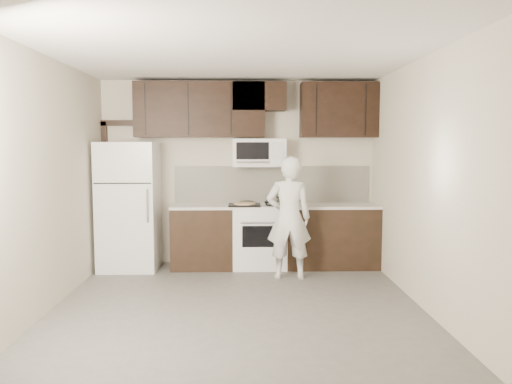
{
  "coord_description": "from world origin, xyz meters",
  "views": [
    {
      "loc": [
        0.06,
        -5.17,
        1.76
      ],
      "look_at": [
        0.22,
        0.9,
        1.19
      ],
      "focal_mm": 35.0,
      "sensor_mm": 36.0,
      "label": 1
    }
  ],
  "objects_px": {
    "stove": "(259,235)",
    "microwave": "(259,153)",
    "refrigerator": "(129,206)",
    "person": "(289,218)"
  },
  "relations": [
    {
      "from": "stove",
      "to": "microwave",
      "type": "xyz_separation_m",
      "value": [
        -0.0,
        0.12,
        1.19
      ]
    },
    {
      "from": "stove",
      "to": "microwave",
      "type": "height_order",
      "value": "microwave"
    },
    {
      "from": "microwave",
      "to": "refrigerator",
      "type": "height_order",
      "value": "microwave"
    },
    {
      "from": "refrigerator",
      "to": "person",
      "type": "relative_size",
      "value": 1.11
    },
    {
      "from": "refrigerator",
      "to": "person",
      "type": "distance_m",
      "value": 2.29
    },
    {
      "from": "refrigerator",
      "to": "microwave",
      "type": "bearing_deg",
      "value": 5.15
    },
    {
      "from": "microwave",
      "to": "person",
      "type": "bearing_deg",
      "value": -63.88
    },
    {
      "from": "stove",
      "to": "person",
      "type": "distance_m",
      "value": 0.8
    },
    {
      "from": "microwave",
      "to": "person",
      "type": "distance_m",
      "value": 1.18
    },
    {
      "from": "refrigerator",
      "to": "person",
      "type": "height_order",
      "value": "refrigerator"
    }
  ]
}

